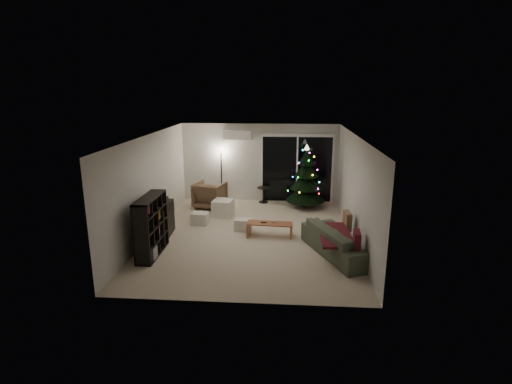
% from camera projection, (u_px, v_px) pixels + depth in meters
% --- Properties ---
extents(room, '(6.50, 7.51, 2.60)m').
position_uv_depth(room, '(272.00, 183.00, 11.18)').
color(room, beige).
rests_on(room, ground).
extents(bookshelf, '(0.50, 1.36, 1.32)m').
position_uv_depth(bookshelf, '(144.00, 226.00, 8.76)').
color(bookshelf, black).
rests_on(bookshelf, floor).
extents(media_cabinet, '(0.56, 1.34, 0.82)m').
position_uv_depth(media_cabinet, '(159.00, 222.00, 9.77)').
color(media_cabinet, black).
rests_on(media_cabinet, floor).
extents(stereo, '(0.42, 0.49, 0.18)m').
position_uv_depth(stereo, '(157.00, 202.00, 9.64)').
color(stereo, black).
rests_on(stereo, media_cabinet).
extents(armchair, '(1.04, 1.05, 0.80)m').
position_uv_depth(armchair, '(210.00, 195.00, 12.25)').
color(armchair, brown).
rests_on(armchair, floor).
extents(ottoman, '(0.62, 0.62, 0.48)m').
position_uv_depth(ottoman, '(223.00, 208.00, 11.47)').
color(ottoman, beige).
rests_on(ottoman, floor).
extents(cardboard_box_a, '(0.47, 0.38, 0.32)m').
position_uv_depth(cardboard_box_a, '(200.00, 218.00, 10.82)').
color(cardboard_box_a, beige).
rests_on(cardboard_box_a, floor).
extents(cardboard_box_b, '(0.45, 0.35, 0.30)m').
position_uv_depth(cardboard_box_b, '(243.00, 225.00, 10.35)').
color(cardboard_box_b, beige).
rests_on(cardboard_box_b, floor).
extents(side_table, '(0.47, 0.47, 0.50)m').
position_uv_depth(side_table, '(263.00, 195.00, 12.85)').
color(side_table, black).
rests_on(side_table, floor).
extents(floor_lamp, '(0.27, 0.27, 1.70)m').
position_uv_depth(floor_lamp, '(222.00, 176.00, 12.84)').
color(floor_lamp, black).
rests_on(floor_lamp, floor).
extents(sofa, '(1.63, 2.34, 0.64)m').
position_uv_depth(sofa, '(339.00, 241.00, 8.81)').
color(sofa, '#3C4638').
rests_on(sofa, floor).
extents(sofa_throw, '(0.68, 1.57, 0.05)m').
position_uv_depth(sofa_throw, '(335.00, 235.00, 8.78)').
color(sofa_throw, '#531618').
rests_on(sofa_throw, sofa).
extents(cushion_a, '(0.16, 0.43, 0.42)m').
position_uv_depth(cushion_a, '(347.00, 221.00, 9.35)').
color(cushion_a, '#A17957').
rests_on(cushion_a, sofa).
extents(cushion_b, '(0.15, 0.43, 0.42)m').
position_uv_depth(cushion_b, '(357.00, 241.00, 8.10)').
color(cushion_b, '#531618').
rests_on(cushion_b, sofa).
extents(coffee_table, '(1.15, 0.48, 0.36)m').
position_uv_depth(coffee_table, '(270.00, 230.00, 9.92)').
color(coffee_table, '#A35B36').
rests_on(coffee_table, floor).
extents(remote_a, '(0.14, 0.04, 0.02)m').
position_uv_depth(remote_a, '(264.00, 222.00, 9.88)').
color(remote_a, black).
rests_on(remote_a, coffee_table).
extents(remote_b, '(0.14, 0.08, 0.02)m').
position_uv_depth(remote_b, '(274.00, 222.00, 9.91)').
color(remote_b, slate).
rests_on(remote_b, coffee_table).
extents(christmas_tree, '(1.59, 1.59, 1.96)m').
position_uv_depth(christmas_tree, '(306.00, 176.00, 12.15)').
color(christmas_tree, black).
rests_on(christmas_tree, floor).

